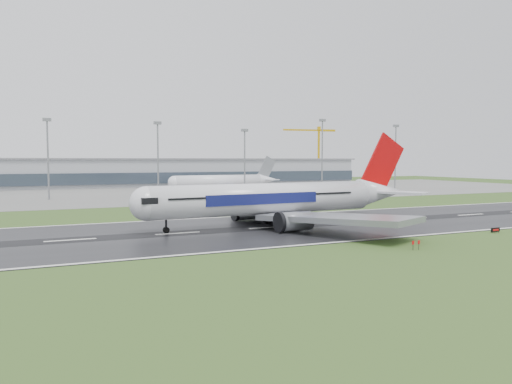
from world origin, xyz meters
name	(u,v)px	position (x,y,z in m)	size (l,w,h in m)	color
ground	(346,223)	(0.00, 0.00, 0.00)	(520.00, 520.00, 0.00)	#2F4C1C
runway	(346,223)	(0.00, 0.00, 0.05)	(400.00, 45.00, 0.10)	black
apron	(192,191)	(0.00, 125.00, 0.04)	(400.00, 130.00, 0.08)	slate
terminal	(162,173)	(0.00, 185.00, 7.50)	(240.00, 36.00, 15.00)	gray
main_airliner	(285,179)	(-14.59, 2.72, 10.34)	(69.38, 66.08, 20.48)	silver
parked_airliner	(223,175)	(11.22, 113.29, 8.11)	(54.81, 51.03, 16.06)	white
tower_crane	(319,154)	(115.46, 200.00, 19.43)	(38.89, 2.12, 38.85)	#C59309
runway_sign	(495,230)	(18.85, -25.00, 0.52)	(2.30, 0.26, 1.04)	black
floodmast_1	(48,161)	(-62.14, 100.00, 14.45)	(0.64, 0.64, 28.90)	gray
floodmast_2	(158,161)	(-21.43, 100.00, 14.50)	(0.64, 0.64, 28.99)	gray
floodmast_3	(245,163)	(16.48, 100.00, 13.51)	(0.64, 0.64, 27.03)	gray
floodmast_4	(322,157)	(55.89, 100.00, 16.33)	(0.64, 0.64, 32.67)	gray
floodmast_5	(395,158)	(99.19, 100.00, 15.67)	(0.64, 0.64, 31.34)	gray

